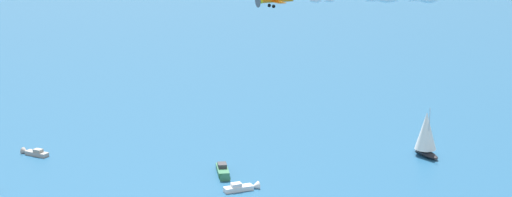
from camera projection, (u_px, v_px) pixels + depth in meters
The scene contains 4 objects.
motorboat_far_stbd at pixel (243, 187), 183.44m from camera, with size 7.06×6.83×2.27m.
sailboat_trailing at pixel (426, 133), 205.00m from camera, with size 8.32×8.55×12.02m.
motorboat_mid_cluster at pixel (223, 172), 192.66m from camera, with size 6.67×9.35×2.72m.
motorboat_outer_ring_a at pixel (34, 153), 206.48m from camera, with size 7.57×2.79×2.15m.
Camera 1 is at (-57.19, 145.61, 65.21)m, focal length 60.42 mm.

